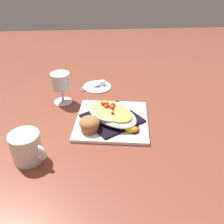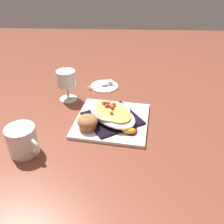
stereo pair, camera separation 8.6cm
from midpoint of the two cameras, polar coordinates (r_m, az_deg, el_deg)
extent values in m
plane|color=brown|center=(0.88, 2.79, -2.38)|extent=(2.60, 2.60, 0.00)
cube|color=white|center=(0.88, 2.80, -2.06)|extent=(0.29, 0.29, 0.01)
cube|color=black|center=(0.87, 2.81, -1.57)|extent=(0.24, 0.24, 0.01)
ellipsoid|color=silver|center=(0.86, 2.85, -0.57)|extent=(0.24, 0.23, 0.03)
torus|color=silver|center=(0.86, 2.86, 0.01)|extent=(0.18, 0.18, 0.01)
ellipsoid|color=#F5D650|center=(0.85, 2.87, 0.13)|extent=(0.20, 0.19, 0.02)
cube|color=#BA5428|center=(0.82, 2.77, -0.26)|extent=(0.01, 0.01, 0.01)
cube|color=red|center=(0.86, 3.28, 1.67)|extent=(0.01, 0.01, 0.01)
cube|color=#C94730|center=(0.87, 0.85, 2.05)|extent=(0.01, 0.01, 0.01)
cube|color=#A9522B|center=(0.85, 2.98, 1.04)|extent=(0.01, 0.01, 0.01)
cube|color=red|center=(0.85, 1.51, 1.29)|extent=(0.01, 0.01, 0.01)
cube|color=#CC432A|center=(0.87, 1.86, 1.93)|extent=(0.02, 0.02, 0.01)
cube|color=#D83D3C|center=(0.85, 2.78, 1.08)|extent=(0.02, 0.02, 0.01)
cube|color=#A95725|center=(0.85, 2.74, 0.94)|extent=(0.01, 0.01, 0.01)
cube|color=#D8493A|center=(0.85, 2.38, 1.35)|extent=(0.02, 0.02, 0.01)
cylinder|color=#A3663D|center=(0.82, -2.74, -3.35)|extent=(0.06, 0.06, 0.02)
ellipsoid|color=#9E6638|center=(0.81, -2.78, -2.24)|extent=(0.07, 0.07, 0.04)
ellipsoid|color=#4C0F23|center=(0.80, -2.79, -1.73)|extent=(0.03, 0.03, 0.01)
ellipsoid|color=#5B1654|center=(0.82, 7.72, -4.63)|extent=(0.06, 0.05, 0.01)
ellipsoid|color=orange|center=(0.81, 7.07, -4.44)|extent=(0.03, 0.05, 0.02)
cylinder|color=white|center=(0.76, -17.34, -6.49)|extent=(0.09, 0.09, 0.09)
torus|color=white|center=(0.73, -14.81, -7.90)|extent=(0.04, 0.05, 0.05)
cylinder|color=#4C2D14|center=(0.77, -17.16, -7.33)|extent=(0.07, 0.07, 0.06)
cylinder|color=white|center=(1.03, -7.86, 3.10)|extent=(0.07, 0.07, 0.00)
cylinder|color=white|center=(1.01, -7.99, 4.63)|extent=(0.01, 0.01, 0.06)
cylinder|color=white|center=(0.99, -8.26, 7.75)|extent=(0.08, 0.08, 0.06)
cylinder|color=silver|center=(0.99, -8.19, 6.92)|extent=(0.06, 0.06, 0.03)
cylinder|color=white|center=(1.12, 0.41, 6.14)|extent=(0.13, 0.13, 0.01)
ellipsoid|color=silver|center=(1.11, 0.41, 6.58)|extent=(0.04, 0.04, 0.01)
cube|color=silver|center=(1.10, -1.80, 6.14)|extent=(0.04, 0.06, 0.00)
cylinder|color=white|center=(1.12, 1.76, 7.00)|extent=(0.02, 0.02, 0.02)
camera|label=1|loc=(0.04, -87.14, 1.86)|focal=38.93mm
camera|label=2|loc=(0.04, 92.86, -1.86)|focal=38.93mm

